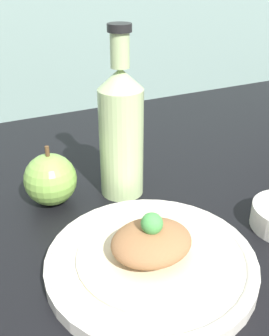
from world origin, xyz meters
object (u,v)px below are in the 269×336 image
at_px(plate, 151,261).
at_px(cider_bottle, 121,130).
at_px(plated_food, 151,245).
at_px(apple, 50,179).

relative_size(plate, cider_bottle, 0.99).
bearing_deg(plated_food, plate, 104.04).
height_order(plate, plated_food, plated_food).
bearing_deg(plate, plated_food, -75.96).
xyz_separation_m(plate, apple, (-0.07, 0.22, 0.03)).
bearing_deg(cider_bottle, apple, 170.45).
distance_m(plate, apple, 0.23).
bearing_deg(plate, apple, 108.84).
height_order(plated_food, apple, apple).
bearing_deg(plated_food, apple, 108.84).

